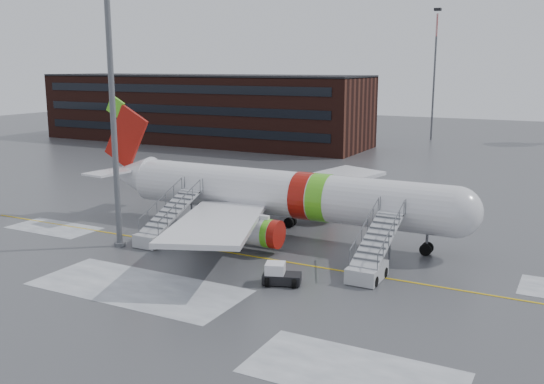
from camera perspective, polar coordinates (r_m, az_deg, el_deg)
The scene contains 8 objects.
ground at distance 44.83m, azimuth 1.77°, elevation -6.22°, with size 260.00×260.00×0.00m, color #494C4F.
airliner at distance 50.51m, azimuth 0.10°, elevation -0.13°, with size 35.03×32.97×11.18m.
airstair_fwd at distance 41.22m, azimuth 9.29°, elevation -6.44°, with size 2.05×7.70×3.48m.
airstair_aft at distance 49.25m, azimuth -10.39°, elevation -3.46°, with size 2.05×7.70×3.48m.
pushback_tug at distance 39.48m, azimuth 0.71°, elevation -7.80°, with size 2.74×2.39×1.40m.
light_mast_near at distance 47.16m, azimuth -14.96°, elevation 11.19°, with size 1.20×1.20×26.52m.
terminal_building at distance 113.20m, azimuth -6.67°, elevation 7.83°, with size 62.00×16.11×12.30m.
light_mast_far_n at distance 119.38m, azimuth 15.07°, elevation 11.38°, with size 1.20×1.20×24.25m.
Camera 1 is at (18.52, -38.40, 13.85)m, focal length 40.00 mm.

